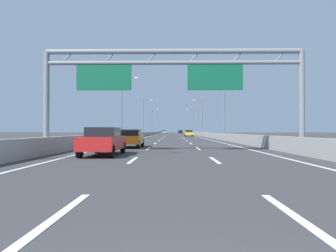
% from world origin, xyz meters
% --- Properties ---
extents(ground_plane, '(260.00, 260.00, 0.00)m').
position_xyz_m(ground_plane, '(0.00, 100.00, 0.00)').
color(ground_plane, '#38383A').
extents(lane_dash_left_0, '(0.16, 3.00, 0.01)m').
position_xyz_m(lane_dash_left_0, '(-1.80, 3.50, 0.01)').
color(lane_dash_left_0, white).
rests_on(lane_dash_left_0, ground_plane).
extents(lane_dash_left_1, '(0.16, 3.00, 0.01)m').
position_xyz_m(lane_dash_left_1, '(-1.80, 12.50, 0.01)').
color(lane_dash_left_1, white).
rests_on(lane_dash_left_1, ground_plane).
extents(lane_dash_left_2, '(0.16, 3.00, 0.01)m').
position_xyz_m(lane_dash_left_2, '(-1.80, 21.50, 0.01)').
color(lane_dash_left_2, white).
rests_on(lane_dash_left_2, ground_plane).
extents(lane_dash_left_3, '(0.16, 3.00, 0.01)m').
position_xyz_m(lane_dash_left_3, '(-1.80, 30.50, 0.01)').
color(lane_dash_left_3, white).
rests_on(lane_dash_left_3, ground_plane).
extents(lane_dash_left_4, '(0.16, 3.00, 0.01)m').
position_xyz_m(lane_dash_left_4, '(-1.80, 39.50, 0.01)').
color(lane_dash_left_4, white).
rests_on(lane_dash_left_4, ground_plane).
extents(lane_dash_left_5, '(0.16, 3.00, 0.01)m').
position_xyz_m(lane_dash_left_5, '(-1.80, 48.50, 0.01)').
color(lane_dash_left_5, white).
rests_on(lane_dash_left_5, ground_plane).
extents(lane_dash_left_6, '(0.16, 3.00, 0.01)m').
position_xyz_m(lane_dash_left_6, '(-1.80, 57.50, 0.01)').
color(lane_dash_left_6, white).
rests_on(lane_dash_left_6, ground_plane).
extents(lane_dash_left_7, '(0.16, 3.00, 0.01)m').
position_xyz_m(lane_dash_left_7, '(-1.80, 66.50, 0.01)').
color(lane_dash_left_7, white).
rests_on(lane_dash_left_7, ground_plane).
extents(lane_dash_left_8, '(0.16, 3.00, 0.01)m').
position_xyz_m(lane_dash_left_8, '(-1.80, 75.50, 0.01)').
color(lane_dash_left_8, white).
rests_on(lane_dash_left_8, ground_plane).
extents(lane_dash_left_9, '(0.16, 3.00, 0.01)m').
position_xyz_m(lane_dash_left_9, '(-1.80, 84.50, 0.01)').
color(lane_dash_left_9, white).
rests_on(lane_dash_left_9, ground_plane).
extents(lane_dash_left_10, '(0.16, 3.00, 0.01)m').
position_xyz_m(lane_dash_left_10, '(-1.80, 93.50, 0.01)').
color(lane_dash_left_10, white).
rests_on(lane_dash_left_10, ground_plane).
extents(lane_dash_left_11, '(0.16, 3.00, 0.01)m').
position_xyz_m(lane_dash_left_11, '(-1.80, 102.50, 0.01)').
color(lane_dash_left_11, white).
rests_on(lane_dash_left_11, ground_plane).
extents(lane_dash_left_12, '(0.16, 3.00, 0.01)m').
position_xyz_m(lane_dash_left_12, '(-1.80, 111.50, 0.01)').
color(lane_dash_left_12, white).
rests_on(lane_dash_left_12, ground_plane).
extents(lane_dash_left_13, '(0.16, 3.00, 0.01)m').
position_xyz_m(lane_dash_left_13, '(-1.80, 120.50, 0.01)').
color(lane_dash_left_13, white).
rests_on(lane_dash_left_13, ground_plane).
extents(lane_dash_left_14, '(0.16, 3.00, 0.01)m').
position_xyz_m(lane_dash_left_14, '(-1.80, 129.50, 0.01)').
color(lane_dash_left_14, white).
rests_on(lane_dash_left_14, ground_plane).
extents(lane_dash_left_15, '(0.16, 3.00, 0.01)m').
position_xyz_m(lane_dash_left_15, '(-1.80, 138.50, 0.01)').
color(lane_dash_left_15, white).
rests_on(lane_dash_left_15, ground_plane).
extents(lane_dash_left_16, '(0.16, 3.00, 0.01)m').
position_xyz_m(lane_dash_left_16, '(-1.80, 147.50, 0.01)').
color(lane_dash_left_16, white).
rests_on(lane_dash_left_16, ground_plane).
extents(lane_dash_left_17, '(0.16, 3.00, 0.01)m').
position_xyz_m(lane_dash_left_17, '(-1.80, 156.50, 0.01)').
color(lane_dash_left_17, white).
rests_on(lane_dash_left_17, ground_plane).
extents(lane_dash_right_0, '(0.16, 3.00, 0.01)m').
position_xyz_m(lane_dash_right_0, '(1.80, 3.50, 0.01)').
color(lane_dash_right_0, white).
rests_on(lane_dash_right_0, ground_plane).
extents(lane_dash_right_1, '(0.16, 3.00, 0.01)m').
position_xyz_m(lane_dash_right_1, '(1.80, 12.50, 0.01)').
color(lane_dash_right_1, white).
rests_on(lane_dash_right_1, ground_plane).
extents(lane_dash_right_2, '(0.16, 3.00, 0.01)m').
position_xyz_m(lane_dash_right_2, '(1.80, 21.50, 0.01)').
color(lane_dash_right_2, white).
rests_on(lane_dash_right_2, ground_plane).
extents(lane_dash_right_3, '(0.16, 3.00, 0.01)m').
position_xyz_m(lane_dash_right_3, '(1.80, 30.50, 0.01)').
color(lane_dash_right_3, white).
rests_on(lane_dash_right_3, ground_plane).
extents(lane_dash_right_4, '(0.16, 3.00, 0.01)m').
position_xyz_m(lane_dash_right_4, '(1.80, 39.50, 0.01)').
color(lane_dash_right_4, white).
rests_on(lane_dash_right_4, ground_plane).
extents(lane_dash_right_5, '(0.16, 3.00, 0.01)m').
position_xyz_m(lane_dash_right_5, '(1.80, 48.50, 0.01)').
color(lane_dash_right_5, white).
rests_on(lane_dash_right_5, ground_plane).
extents(lane_dash_right_6, '(0.16, 3.00, 0.01)m').
position_xyz_m(lane_dash_right_6, '(1.80, 57.50, 0.01)').
color(lane_dash_right_6, white).
rests_on(lane_dash_right_6, ground_plane).
extents(lane_dash_right_7, '(0.16, 3.00, 0.01)m').
position_xyz_m(lane_dash_right_7, '(1.80, 66.50, 0.01)').
color(lane_dash_right_7, white).
rests_on(lane_dash_right_7, ground_plane).
extents(lane_dash_right_8, '(0.16, 3.00, 0.01)m').
position_xyz_m(lane_dash_right_8, '(1.80, 75.50, 0.01)').
color(lane_dash_right_8, white).
rests_on(lane_dash_right_8, ground_plane).
extents(lane_dash_right_9, '(0.16, 3.00, 0.01)m').
position_xyz_m(lane_dash_right_9, '(1.80, 84.50, 0.01)').
color(lane_dash_right_9, white).
rests_on(lane_dash_right_9, ground_plane).
extents(lane_dash_right_10, '(0.16, 3.00, 0.01)m').
position_xyz_m(lane_dash_right_10, '(1.80, 93.50, 0.01)').
color(lane_dash_right_10, white).
rests_on(lane_dash_right_10, ground_plane).
extents(lane_dash_right_11, '(0.16, 3.00, 0.01)m').
position_xyz_m(lane_dash_right_11, '(1.80, 102.50, 0.01)').
color(lane_dash_right_11, white).
rests_on(lane_dash_right_11, ground_plane).
extents(lane_dash_right_12, '(0.16, 3.00, 0.01)m').
position_xyz_m(lane_dash_right_12, '(1.80, 111.50, 0.01)').
color(lane_dash_right_12, white).
rests_on(lane_dash_right_12, ground_plane).
extents(lane_dash_right_13, '(0.16, 3.00, 0.01)m').
position_xyz_m(lane_dash_right_13, '(1.80, 120.50, 0.01)').
color(lane_dash_right_13, white).
rests_on(lane_dash_right_13, ground_plane).
extents(lane_dash_right_14, '(0.16, 3.00, 0.01)m').
position_xyz_m(lane_dash_right_14, '(1.80, 129.50, 0.01)').
color(lane_dash_right_14, white).
rests_on(lane_dash_right_14, ground_plane).
extents(lane_dash_right_15, '(0.16, 3.00, 0.01)m').
position_xyz_m(lane_dash_right_15, '(1.80, 138.50, 0.01)').
color(lane_dash_right_15, white).
rests_on(lane_dash_right_15, ground_plane).
extents(lane_dash_right_16, '(0.16, 3.00, 0.01)m').
position_xyz_m(lane_dash_right_16, '(1.80, 147.50, 0.01)').
color(lane_dash_right_16, white).
rests_on(lane_dash_right_16, ground_plane).
extents(lane_dash_right_17, '(0.16, 3.00, 0.01)m').
position_xyz_m(lane_dash_right_17, '(1.80, 156.50, 0.01)').
color(lane_dash_right_17, white).
rests_on(lane_dash_right_17, ground_plane).
extents(edge_line_left, '(0.16, 176.00, 0.01)m').
position_xyz_m(edge_line_left, '(-5.25, 88.00, 0.01)').
color(edge_line_left, white).
rests_on(edge_line_left, ground_plane).
extents(edge_line_right, '(0.16, 176.00, 0.01)m').
position_xyz_m(edge_line_right, '(5.25, 88.00, 0.01)').
color(edge_line_right, white).
rests_on(edge_line_right, ground_plane).
extents(barrier_left, '(0.45, 220.00, 0.95)m').
position_xyz_m(barrier_left, '(-6.90, 110.00, 0.47)').
color(barrier_left, '#9E9E99').
rests_on(barrier_left, ground_plane).
extents(barrier_right, '(0.45, 220.00, 0.95)m').
position_xyz_m(barrier_right, '(6.90, 110.00, 0.47)').
color(barrier_right, '#9E9E99').
rests_on(barrier_right, ground_plane).
extents(sign_gantry, '(16.11, 0.36, 6.36)m').
position_xyz_m(sign_gantry, '(-0.20, 18.02, 4.81)').
color(sign_gantry, gray).
rests_on(sign_gantry, ground_plane).
extents(streetlamp_left_mid, '(2.58, 0.28, 9.50)m').
position_xyz_m(streetlamp_left_mid, '(-7.47, 45.69, 5.40)').
color(streetlamp_left_mid, slate).
rests_on(streetlamp_left_mid, ground_plane).
extents(streetlamp_right_mid, '(2.58, 0.28, 9.50)m').
position_xyz_m(streetlamp_right_mid, '(7.47, 45.69, 5.40)').
color(streetlamp_right_mid, slate).
rests_on(streetlamp_right_mid, ground_plane).
extents(streetlamp_left_far, '(2.58, 0.28, 9.50)m').
position_xyz_m(streetlamp_left_far, '(-7.47, 80.26, 5.40)').
color(streetlamp_left_far, slate).
rests_on(streetlamp_left_far, ground_plane).
extents(streetlamp_right_far, '(2.58, 0.28, 9.50)m').
position_xyz_m(streetlamp_right_far, '(7.47, 80.26, 5.40)').
color(streetlamp_right_far, slate).
rests_on(streetlamp_right_far, ground_plane).
extents(streetlamp_left_distant, '(2.58, 0.28, 9.50)m').
position_xyz_m(streetlamp_left_distant, '(-7.47, 114.83, 5.40)').
color(streetlamp_left_distant, slate).
rests_on(streetlamp_left_distant, ground_plane).
extents(streetlamp_right_distant, '(2.58, 0.28, 9.50)m').
position_xyz_m(streetlamp_right_distant, '(7.47, 114.83, 5.40)').
color(streetlamp_right_distant, slate).
rests_on(streetlamp_right_distant, ground_plane).
extents(black_car, '(1.89, 4.38, 1.51)m').
position_xyz_m(black_car, '(3.44, 136.19, 0.76)').
color(black_car, black).
rests_on(black_car, ground_plane).
extents(orange_car, '(1.87, 4.40, 1.39)m').
position_xyz_m(orange_car, '(-3.36, 22.87, 0.72)').
color(orange_car, orange).
rests_on(orange_car, ground_plane).
extents(red_car, '(1.74, 4.53, 1.47)m').
position_xyz_m(red_car, '(-3.71, 15.23, 0.75)').
color(red_car, red).
rests_on(red_car, ground_plane).
extents(silver_car, '(1.71, 4.39, 1.51)m').
position_xyz_m(silver_car, '(-3.71, 138.21, 0.77)').
color(silver_car, '#A8ADB2').
rests_on(silver_car, ground_plane).
extents(yellow_car, '(1.79, 4.20, 1.45)m').
position_xyz_m(yellow_car, '(3.70, 71.26, 0.75)').
color(yellow_car, yellow).
rests_on(yellow_car, ground_plane).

